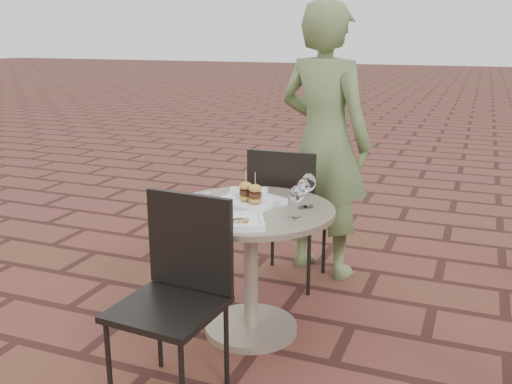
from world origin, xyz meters
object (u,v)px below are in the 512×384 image
(diner, at_px, (324,142))
(plate_sliders, at_px, (250,198))
(cafe_table, at_px, (251,251))
(plate_tuna, at_px, (238,221))
(plate_salmon, at_px, (248,193))
(chair_near, at_px, (178,280))
(chair_far, at_px, (286,206))

(diner, distance_m, plate_sliders, 0.96)
(cafe_table, xyz_separation_m, diner, (0.13, 0.99, 0.44))
(plate_tuna, bearing_deg, cafe_table, 99.31)
(cafe_table, distance_m, plate_salmon, 0.35)
(cafe_table, xyz_separation_m, plate_tuna, (0.05, -0.28, 0.26))
(plate_salmon, bearing_deg, chair_near, -90.56)
(plate_salmon, height_order, plate_tuna, plate_salmon)
(chair_far, distance_m, plate_tuna, 0.96)
(chair_far, xyz_separation_m, plate_tuna, (0.07, -0.94, 0.20))
(chair_far, relative_size, plate_tuna, 2.82)
(chair_far, height_order, plate_salmon, chair_far)
(chair_near, height_order, plate_salmon, chair_near)
(diner, bearing_deg, chair_far, 82.00)
(chair_far, distance_m, chair_near, 1.27)
(cafe_table, bearing_deg, chair_near, -99.95)
(chair_near, relative_size, plate_sliders, 2.45)
(chair_near, relative_size, diner, 0.50)
(chair_near, distance_m, diner, 1.66)
(diner, bearing_deg, plate_salmon, 90.03)
(plate_sliders, bearing_deg, diner, 80.58)
(chair_far, xyz_separation_m, plate_salmon, (-0.08, -0.45, 0.20))
(chair_far, height_order, plate_sliders, chair_far)
(cafe_table, xyz_separation_m, chair_far, (-0.02, 0.66, 0.07))
(chair_far, relative_size, plate_sliders, 2.45)
(chair_near, bearing_deg, plate_sliders, 87.00)
(chair_near, height_order, plate_tuna, chair_near)
(diner, xyz_separation_m, plate_sliders, (-0.16, -0.94, -0.16))
(plate_salmon, bearing_deg, cafe_table, -64.10)
(chair_far, bearing_deg, plate_tuna, 93.74)
(plate_salmon, xyz_separation_m, plate_sliders, (0.08, -0.15, 0.02))
(cafe_table, bearing_deg, diner, 82.45)
(chair_near, bearing_deg, chair_far, 90.22)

